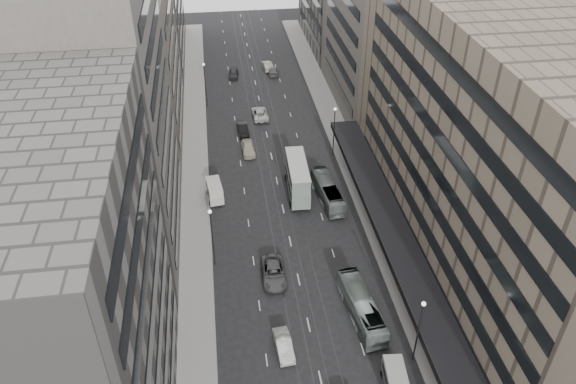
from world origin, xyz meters
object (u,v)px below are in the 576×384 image
bus_near (361,307)px  panel_van (215,191)px  sedan_1 (284,345)px  bus_far (328,191)px  sedan_2 (274,272)px  double_decker (298,177)px  vw_microbus (396,381)px

bus_near → panel_van: bus_near is taller
sedan_1 → bus_far: bearing=64.9°
bus_far → panel_van: size_ratio=2.26×
sedan_1 → sedan_2: (0.24, 10.72, 0.08)m
bus_far → double_decker: 4.66m
bus_near → double_decker: size_ratio=1.11×
bus_far → sedan_2: (-9.34, -14.56, -0.58)m
bus_near → sedan_1: 9.63m
bus_far → vw_microbus: (0.35, -31.44, -0.04)m
vw_microbus → sedan_1: 11.70m
panel_van → vw_microbus: bearing=-71.5°
bus_near → sedan_2: (-8.71, 7.27, -0.63)m
double_decker → sedan_2: size_ratio=1.57×
bus_far → sedan_2: bearing=52.1°
bus_far → sedan_1: 27.05m
double_decker → vw_microbus: (4.30, -33.51, -1.37)m
panel_van → sedan_1: bearing=-84.5°
double_decker → sedan_2: double_decker is taller
bus_far → vw_microbus: size_ratio=2.14×
vw_microbus → panel_van: size_ratio=1.06×
sedan_2 → vw_microbus: bearing=-58.3°
bus_near → bus_far: (0.63, 21.83, -0.05)m
bus_far → vw_microbus: bearing=85.4°
vw_microbus → panel_van: (-16.02, 33.73, 0.11)m
panel_van → sedan_2: (6.33, -16.86, -0.65)m
bus_near → bus_far: 21.84m
bus_near → sedan_1: bearing=15.4°
bus_near → bus_far: bearing=-97.3°
vw_microbus → sedan_1: size_ratio=1.04×
bus_far → panel_van: bus_far is taller
double_decker → bus_far: bearing=-25.6°
vw_microbus → panel_van: bearing=121.0°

